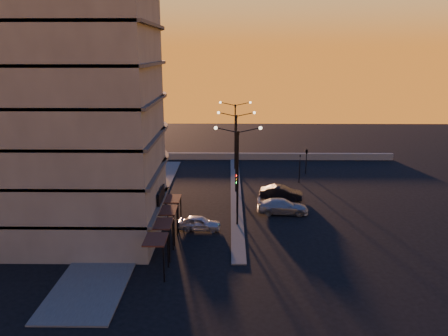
% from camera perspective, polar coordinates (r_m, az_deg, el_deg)
% --- Properties ---
extents(ground, '(120.00, 120.00, 0.00)m').
position_cam_1_polar(ground, '(41.79, 1.74, -7.48)').
color(ground, black).
rests_on(ground, ground).
extents(sidewalk_west, '(5.00, 40.00, 0.12)m').
position_cam_1_polar(sidewalk_west, '(46.51, -11.44, -5.32)').
color(sidewalk_west, '#4A4A48').
rests_on(sidewalk_west, ground).
extents(median, '(1.20, 36.00, 0.12)m').
position_cam_1_polar(median, '(51.15, 1.56, -3.12)').
color(median, '#4A4A48').
rests_on(median, ground).
extents(parapet, '(44.00, 0.50, 1.00)m').
position_cam_1_polar(parapet, '(66.49, 3.09, 1.54)').
color(parapet, slate).
rests_on(parapet, ground).
extents(building, '(14.35, 17.08, 25.00)m').
position_cam_1_polar(building, '(41.03, -18.30, 8.57)').
color(building, '#67625A').
rests_on(building, ground).
extents(streetlamp_near, '(4.32, 0.32, 9.51)m').
position_cam_1_polar(streetlamp_near, '(39.98, 1.81, -0.06)').
color(streetlamp_near, black).
rests_on(streetlamp_near, ground).
extents(streetlamp_mid, '(4.32, 0.32, 9.51)m').
position_cam_1_polar(streetlamp_mid, '(49.70, 1.60, 2.95)').
color(streetlamp_mid, black).
rests_on(streetlamp_mid, ground).
extents(streetlamp_far, '(4.32, 0.32, 9.51)m').
position_cam_1_polar(streetlamp_far, '(59.52, 1.46, 4.96)').
color(streetlamp_far, black).
rests_on(streetlamp_far, ground).
extents(traffic_light_main, '(0.28, 0.44, 4.25)m').
position_cam_1_polar(traffic_light_main, '(43.50, 1.71, -2.51)').
color(traffic_light_main, black).
rests_on(traffic_light_main, ground).
extents(signal_east_a, '(0.13, 0.16, 3.60)m').
position_cam_1_polar(signal_east_a, '(55.15, 9.85, 0.03)').
color(signal_east_a, black).
rests_on(signal_east_a, ground).
extents(signal_east_b, '(0.42, 1.99, 3.60)m').
position_cam_1_polar(signal_east_b, '(58.95, 10.75, 2.13)').
color(signal_east_b, black).
rests_on(signal_east_b, ground).
extents(car_hatchback, '(4.02, 1.83, 1.34)m').
position_cam_1_polar(car_hatchback, '(40.57, -3.21, -7.19)').
color(car_hatchback, '#B5B7BE').
rests_on(car_hatchback, ground).
extents(car_sedan, '(4.90, 2.46, 1.54)m').
position_cam_1_polar(car_sedan, '(48.88, 7.48, -3.25)').
color(car_sedan, black).
rests_on(car_sedan, ground).
extents(car_wagon, '(5.24, 2.32, 1.50)m').
position_cam_1_polar(car_wagon, '(44.83, 7.66, -4.99)').
color(car_wagon, '#999DA0').
rests_on(car_wagon, ground).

